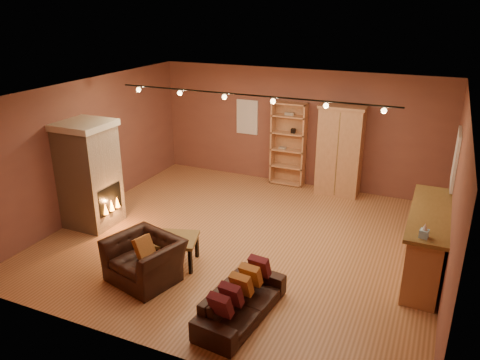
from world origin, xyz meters
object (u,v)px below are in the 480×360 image
at_px(bookcase, 289,143).
at_px(armchair, 144,253).
at_px(fireplace, 90,174).
at_px(bar_counter, 426,242).
at_px(coffee_table, 177,242).
at_px(armoire, 340,150).
at_px(loveseat, 241,296).

distance_m(bookcase, armchair, 5.12).
relative_size(fireplace, bar_counter, 0.91).
relative_size(bar_counter, armchair, 1.88).
relative_size(bar_counter, coffee_table, 2.81).
bearing_deg(armchair, armoire, 82.39).
bearing_deg(bar_counter, fireplace, -173.31).
xyz_separation_m(fireplace, loveseat, (3.95, -1.57, -0.71)).
xyz_separation_m(fireplace, bar_counter, (6.24, 0.73, -0.49)).
xyz_separation_m(bookcase, bar_counter, (3.36, -3.01, -0.47)).
bearing_deg(fireplace, armchair, -31.30).
height_order(bookcase, armoire, armoire).
distance_m(armoire, loveseat, 5.21).
height_order(armoire, loveseat, armoire).
bearing_deg(bookcase, bar_counter, -41.86).
height_order(fireplace, armchair, fireplace).
distance_m(fireplace, armchair, 2.57).
bearing_deg(loveseat, bar_counter, -38.78).
distance_m(bar_counter, armchair, 4.58).
bearing_deg(armoire, bar_counter, -53.79).
height_order(armoire, bar_counter, armoire).
distance_m(fireplace, armoire, 5.49).
distance_m(bar_counter, coffee_table, 4.12).
bearing_deg(bar_counter, armchair, -153.69).
bearing_deg(loveseat, coffee_table, 66.80).
relative_size(bookcase, armoire, 0.97).
height_order(fireplace, coffee_table, fireplace).
bearing_deg(coffee_table, fireplace, 163.87).
height_order(loveseat, coffee_table, loveseat).
height_order(fireplace, loveseat, fireplace).
height_order(loveseat, armchair, armchair).
distance_m(armoire, armchair, 5.31).
bearing_deg(loveseat, armchair, 87.52).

